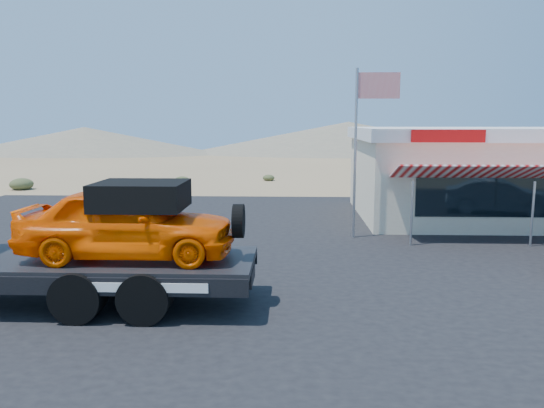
# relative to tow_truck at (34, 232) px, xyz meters

# --- Properties ---
(ground) EXTENTS (120.00, 120.00, 0.00)m
(ground) POSITION_rel_tow_truck_xyz_m (3.40, 2.87, -1.68)
(ground) COLOR #8A714E
(ground) RESTS_ON ground
(asphalt_lot) EXTENTS (32.00, 24.00, 0.02)m
(asphalt_lot) POSITION_rel_tow_truck_xyz_m (5.40, 5.87, -1.67)
(asphalt_lot) COLOR black
(asphalt_lot) RESTS_ON ground
(tow_truck) EXTENTS (9.37, 2.78, 3.13)m
(tow_truck) POSITION_rel_tow_truck_xyz_m (0.00, 0.00, 0.00)
(tow_truck) COLOR black
(tow_truck) RESTS_ON asphalt_lot
(jerky_store) EXTENTS (10.40, 9.97, 3.90)m
(jerky_store) POSITION_rel_tow_truck_xyz_m (13.89, 11.84, 0.31)
(jerky_store) COLOR beige
(jerky_store) RESTS_ON asphalt_lot
(flagpole) EXTENTS (1.55, 0.10, 6.00)m
(flagpole) POSITION_rel_tow_truck_xyz_m (8.33, 7.37, 2.08)
(flagpole) COLOR #99999E
(flagpole) RESTS_ON asphalt_lot
(distant_hills) EXTENTS (126.00, 48.00, 4.20)m
(distant_hills) POSITION_rel_tow_truck_xyz_m (-6.38, 58.01, 0.20)
(distant_hills) COLOR #726B59
(distant_hills) RESTS_ON ground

